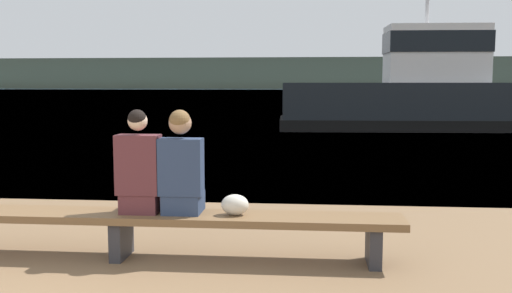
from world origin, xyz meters
TOP-DOWN VIEW (x-y plane):
  - water_surface at (0.00, 125.25)m, footprint 240.00×240.00m
  - far_shoreline at (0.00, 182.53)m, footprint 600.00×12.00m
  - bench_main at (0.29, 2.53)m, footprint 5.65×0.52m
  - person_left at (0.49, 2.53)m, footprint 0.43×0.41m
  - person_right at (0.92, 2.53)m, footprint 0.43×0.41m
  - shopping_bag at (1.45, 2.52)m, footprint 0.27×0.20m
  - tugboat_red at (6.54, 19.37)m, footprint 10.80×3.46m

SIDE VIEW (x-z plane):
  - water_surface at x=0.00m, z-range 0.00..0.00m
  - bench_main at x=0.29m, z-range 0.14..0.61m
  - shopping_bag at x=1.45m, z-range 0.46..0.67m
  - person_left at x=0.49m, z-range 0.38..1.42m
  - person_right at x=0.92m, z-range 0.40..1.44m
  - tugboat_red at x=6.54m, z-range -2.43..4.91m
  - far_shoreline at x=0.00m, z-range 0.00..9.84m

